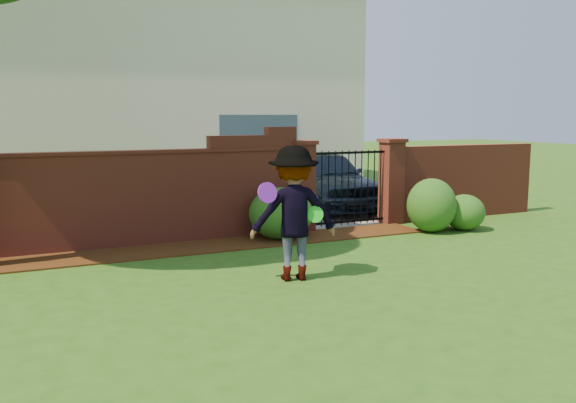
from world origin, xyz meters
name	(u,v)px	position (x,y,z in m)	size (l,w,h in m)	color
ground	(274,298)	(0.00, 0.00, -0.01)	(80.00, 80.00, 0.01)	#264D13
mulch_bed	(148,252)	(-0.95, 3.34, 0.01)	(11.10, 1.08, 0.03)	#331A09
brick_wall	(77,199)	(-2.01, 4.00, 0.93)	(8.70, 0.31, 2.16)	maroon
brick_wall_return	(462,181)	(6.60, 4.00, 0.85)	(4.00, 0.25, 1.70)	maroon
pillar_left	(302,185)	(2.40, 4.00, 0.96)	(0.50, 0.50, 1.88)	maroon
pillar_right	(391,181)	(4.60, 4.00, 0.96)	(0.50, 0.50, 1.88)	maroon
iron_gate	(348,188)	(3.50, 4.00, 0.85)	(1.78, 0.03, 1.60)	black
driveway	(274,203)	(3.50, 8.00, 0.01)	(3.20, 8.00, 0.01)	slate
house	(148,90)	(1.00, 12.00, 3.16)	(12.40, 6.40, 6.30)	beige
car	(326,180)	(4.26, 6.38, 0.76)	(1.80, 4.47, 1.52)	black
shrub_left	(281,213)	(1.65, 3.42, 0.51)	(1.24, 1.24, 1.02)	#184D17
shrub_middle	(432,205)	(4.76, 2.78, 0.56)	(1.01, 1.01, 1.11)	#184D17
shrub_right	(465,212)	(5.52, 2.66, 0.38)	(0.85, 0.85, 0.75)	#184D17
man	(294,214)	(0.62, 0.69, 0.98)	(1.26, 0.73, 1.96)	gray
frisbee_purple	(267,193)	(0.17, 0.60, 1.32)	(0.30, 0.30, 0.03)	purple
frisbee_green	(315,214)	(0.87, 0.50, 0.98)	(0.24, 0.24, 0.02)	#19C21D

